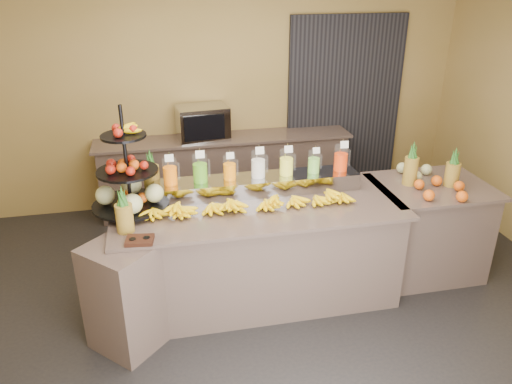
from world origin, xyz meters
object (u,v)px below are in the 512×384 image
object	(u,v)px
pitcher_tray	(258,185)
oven_warmer	(202,122)
condiment_caddy	(140,240)
right_fruit_pile	(435,181)
banana_heap	(252,201)
fruit_stand	(134,184)

from	to	relation	value
pitcher_tray	oven_warmer	world-z (taller)	oven_warmer
condiment_caddy	oven_warmer	bearing A→B (deg)	72.57
pitcher_tray	oven_warmer	size ratio (longest dim) A/B	3.13
oven_warmer	right_fruit_pile	bearing A→B (deg)	-51.70
pitcher_tray	banana_heap	size ratio (longest dim) A/B	1.00
pitcher_tray	banana_heap	xyz separation A→B (m)	(-0.12, -0.31, -0.01)
banana_heap	fruit_stand	size ratio (longest dim) A/B	2.03
fruit_stand	condiment_caddy	distance (m)	0.61
pitcher_tray	right_fruit_pile	world-z (taller)	right_fruit_pile
right_fruit_pile	oven_warmer	size ratio (longest dim) A/B	0.86
banana_heap	oven_warmer	distance (m)	2.00
pitcher_tray	fruit_stand	bearing A→B (deg)	-173.24
right_fruit_pile	oven_warmer	distance (m)	2.74
fruit_stand	right_fruit_pile	world-z (taller)	fruit_stand
banana_heap	oven_warmer	world-z (taller)	oven_warmer
condiment_caddy	pitcher_tray	bearing A→B (deg)	33.57
fruit_stand	oven_warmer	world-z (taller)	fruit_stand
condiment_caddy	oven_warmer	distance (m)	2.49
pitcher_tray	fruit_stand	xyz separation A→B (m)	(-1.08, -0.13, 0.15)
banana_heap	right_fruit_pile	size ratio (longest dim) A/B	3.64
fruit_stand	condiment_caddy	bearing A→B (deg)	-70.01
fruit_stand	right_fruit_pile	distance (m)	2.69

